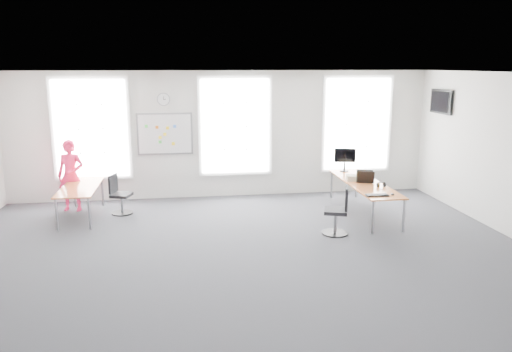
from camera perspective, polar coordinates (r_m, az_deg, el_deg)
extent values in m
plane|color=#28282D|center=(8.42, -1.45, -9.19)|extent=(10.00, 10.00, 0.00)
plane|color=white|center=(7.82, -1.58, 11.67)|extent=(10.00, 10.00, 0.00)
plane|color=silver|center=(11.91, -3.83, 4.73)|extent=(10.00, 0.00, 10.00)
plane|color=silver|center=(4.21, 5.16, -10.21)|extent=(10.00, 0.00, 10.00)
cube|color=white|center=(12.00, -18.32, 5.14)|extent=(1.60, 0.06, 2.20)
cube|color=white|center=(11.89, -2.39, 5.70)|extent=(1.60, 0.06, 2.20)
cube|color=white|center=(12.56, 11.43, 5.83)|extent=(1.60, 0.06, 2.20)
cube|color=#CD713C|center=(10.87, 12.26, -0.81)|extent=(0.74, 2.76, 0.03)
cylinder|color=gray|center=(9.66, 13.18, -4.61)|extent=(0.05, 0.05, 0.64)
cylinder|color=gray|center=(9.90, 16.51, -4.39)|extent=(0.05, 0.05, 0.64)
cylinder|color=gray|center=(12.06, 8.64, -0.98)|extent=(0.05, 0.05, 0.64)
cylinder|color=gray|center=(12.26, 11.39, -0.88)|extent=(0.05, 0.05, 0.64)
cube|color=#CD713C|center=(10.96, -19.46, -1.20)|extent=(0.73, 1.81, 0.03)
cylinder|color=gray|center=(10.31, -21.85, -4.14)|extent=(0.05, 0.05, 0.63)
cylinder|color=gray|center=(10.18, -18.53, -4.08)|extent=(0.05, 0.05, 0.63)
cylinder|color=gray|center=(11.90, -20.02, -1.82)|extent=(0.05, 0.05, 0.63)
cylinder|color=gray|center=(11.79, -17.14, -1.74)|extent=(0.05, 0.05, 0.63)
cylinder|color=black|center=(9.61, 9.00, -6.46)|extent=(0.49, 0.49, 0.03)
cylinder|color=gray|center=(9.54, 9.04, -5.25)|extent=(0.06, 0.06, 0.40)
cube|color=black|center=(9.47, 9.09, -3.99)|extent=(0.53, 0.53, 0.07)
cube|color=black|center=(9.40, 10.30, -2.48)|extent=(0.17, 0.39, 0.43)
cylinder|color=black|center=(11.12, -15.02, -4.09)|extent=(0.45, 0.45, 0.03)
cylinder|color=gray|center=(11.07, -15.07, -3.12)|extent=(0.05, 0.05, 0.37)
cube|color=black|center=(11.02, -15.13, -2.12)|extent=(0.49, 0.49, 0.06)
cube|color=black|center=(11.04, -16.02, -0.85)|extent=(0.16, 0.36, 0.39)
imported|color=#F21F53|center=(11.52, -20.39, 0.04)|extent=(0.62, 0.47, 1.56)
cube|color=silver|center=(11.85, -10.37, 4.75)|extent=(1.20, 0.03, 0.90)
cylinder|color=gray|center=(11.77, -10.52, 8.61)|extent=(0.30, 0.04, 0.30)
cube|color=black|center=(12.29, 20.42, 7.97)|extent=(0.06, 0.90, 0.55)
cube|color=black|center=(9.83, 13.68, -2.16)|extent=(0.44, 0.18, 0.02)
ellipsoid|color=black|center=(9.94, 15.33, -2.03)|extent=(0.09, 0.12, 0.04)
cylinder|color=black|center=(10.39, 14.13, -1.42)|extent=(0.08, 0.08, 0.01)
cylinder|color=black|center=(10.52, 13.78, -1.01)|extent=(0.04, 0.09, 0.09)
cylinder|color=black|center=(10.57, 14.46, -0.99)|extent=(0.04, 0.09, 0.09)
cylinder|color=gold|center=(10.52, 13.78, -1.01)|extent=(0.01, 0.09, 0.09)
cube|color=black|center=(10.54, 14.13, -0.74)|extent=(0.16, 0.02, 0.01)
cube|color=black|center=(10.82, 12.30, -0.04)|extent=(0.35, 0.19, 0.28)
cube|color=orange|center=(10.75, 12.45, -0.19)|extent=(0.34, 0.20, 0.25)
cube|color=black|center=(10.73, 12.48, -0.15)|extent=(0.35, 0.20, 0.27)
cube|color=beige|center=(11.01, 11.19, -0.21)|extent=(0.37, 0.30, 0.12)
cylinder|color=black|center=(11.93, 10.05, 0.58)|extent=(0.20, 0.20, 0.02)
cylinder|color=black|center=(11.91, 10.07, 1.05)|extent=(0.04, 0.04, 0.20)
cube|color=black|center=(11.85, 10.14, 2.34)|extent=(0.49, 0.14, 0.33)
cube|color=black|center=(11.83, 10.17, 2.32)|extent=(0.45, 0.10, 0.29)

